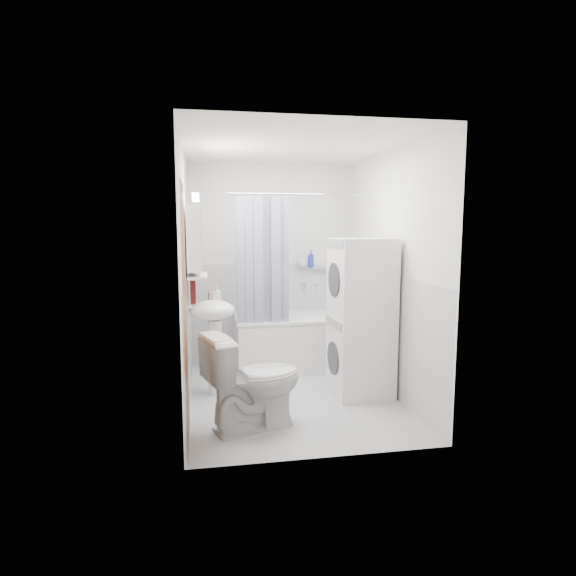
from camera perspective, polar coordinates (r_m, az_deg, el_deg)
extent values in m
plane|color=#B8B8BC|center=(4.88, 0.46, -12.61)|extent=(2.60, 2.60, 0.00)
plane|color=white|center=(5.88, -1.87, 2.85)|extent=(2.00, 0.00, 2.00)
plane|color=white|center=(3.35, 4.59, -0.77)|extent=(2.00, 0.00, 2.00)
plane|color=white|center=(4.53, -12.06, 1.27)|extent=(0.00, 2.60, 2.60)
plane|color=white|center=(4.89, 12.07, 1.72)|extent=(0.00, 2.60, 2.60)
plane|color=white|center=(4.64, 0.49, 16.45)|extent=(2.60, 2.60, 0.00)
plane|color=white|center=(5.95, -1.83, -2.93)|extent=(1.98, 0.00, 1.98)
plane|color=white|center=(4.63, -11.71, -6.12)|extent=(0.00, 2.58, 2.58)
plane|color=white|center=(4.98, 11.75, -5.16)|extent=(0.00, 2.58, 2.58)
plane|color=brown|center=(3.69, -12.09, -3.29)|extent=(0.00, 2.00, 2.00)
cylinder|color=silver|center=(4.01, -11.51, -2.40)|extent=(0.04, 0.04, 0.04)
cube|color=white|center=(5.72, 2.04, -6.45)|extent=(1.63, 0.76, 0.60)
cube|color=white|center=(5.65, 2.06, -3.37)|extent=(1.65, 0.78, 0.03)
cube|color=silver|center=(5.67, 2.05, -4.51)|extent=(1.45, 0.58, 0.20)
cylinder|color=silver|center=(5.96, 3.28, 0.45)|extent=(0.04, 0.12, 0.04)
cylinder|color=silver|center=(5.24, 2.91, 11.02)|extent=(1.83, 0.02, 0.02)
cube|color=#161A4D|center=(5.13, -5.50, 2.68)|extent=(0.10, 0.02, 1.45)
cube|color=#161A4D|center=(5.14, -4.50, 2.70)|extent=(0.10, 0.02, 1.45)
cube|color=#161A4D|center=(5.15, -3.50, 2.72)|extent=(0.10, 0.02, 1.45)
cube|color=#161A4D|center=(5.16, -2.51, 2.74)|extent=(0.10, 0.02, 1.45)
cube|color=#161A4D|center=(5.17, -1.52, 2.75)|extent=(0.10, 0.02, 1.45)
cube|color=#161A4D|center=(5.18, -0.53, 2.77)|extent=(0.10, 0.02, 1.45)
ellipsoid|color=white|center=(4.75, -8.98, -2.63)|extent=(0.44, 0.37, 0.20)
cylinder|color=white|center=(4.86, -8.63, -8.14)|extent=(0.14, 0.14, 0.75)
cylinder|color=silver|center=(4.87, -9.28, -0.95)|extent=(0.03, 0.03, 0.14)
cylinder|color=silver|center=(4.82, -9.29, -0.32)|extent=(0.02, 0.10, 0.02)
cube|color=white|center=(4.60, -11.02, 5.76)|extent=(0.12, 0.50, 0.60)
cube|color=white|center=(4.60, -10.20, 5.78)|extent=(0.01, 0.47, 0.57)
cube|color=#FFEABF|center=(4.61, -10.89, 10.50)|extent=(0.06, 0.45, 0.06)
cube|color=silver|center=(4.63, -10.66, 1.44)|extent=(0.18, 0.54, 0.02)
cube|color=silver|center=(5.94, 3.79, 2.40)|extent=(0.22, 0.06, 0.02)
cube|color=#570E16|center=(4.86, -11.28, 3.57)|extent=(0.05, 0.37, 0.88)
cube|color=#570E16|center=(4.85, -11.04, 8.39)|extent=(0.03, 0.33, 0.08)
cylinder|color=silver|center=(4.85, -11.53, 8.85)|extent=(0.02, 0.04, 0.02)
cube|color=white|center=(4.87, 8.56, -7.95)|extent=(0.57, 0.57, 0.77)
cylinder|color=#2D2D33|center=(4.79, 5.37, -8.25)|extent=(0.03, 0.33, 0.33)
cube|color=gray|center=(4.71, 5.44, -4.17)|extent=(0.03, 0.49, 0.08)
cube|color=white|center=(4.72, 8.74, 1.14)|extent=(0.57, 0.57, 0.77)
cylinder|color=#2D2D33|center=(4.64, 5.49, 0.98)|extent=(0.03, 0.33, 0.33)
cube|color=gray|center=(4.62, 5.56, 5.29)|extent=(0.03, 0.49, 0.08)
imported|color=white|center=(4.05, -4.11, -10.91)|extent=(0.92, 0.68, 0.80)
imported|color=gray|center=(4.81, -8.43, -1.29)|extent=(0.08, 0.17, 0.08)
imported|color=gray|center=(4.47, -10.69, 1.84)|extent=(0.07, 0.18, 0.07)
imported|color=gray|center=(4.74, -10.67, 2.35)|extent=(0.10, 0.09, 0.10)
imported|color=gray|center=(5.88, 1.59, 3.10)|extent=(0.13, 0.17, 0.13)
imported|color=#27339D|center=(5.91, 2.73, 2.87)|extent=(0.08, 0.21, 0.08)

